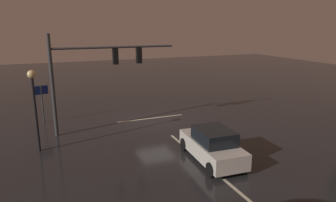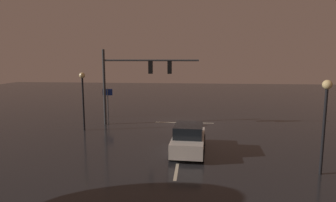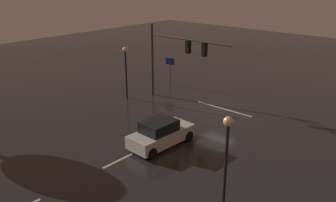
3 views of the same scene
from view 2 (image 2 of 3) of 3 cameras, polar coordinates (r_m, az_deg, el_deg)
name	(u,v)px [view 2 (image 2 of 3)]	position (r m, az deg, el deg)	size (l,w,h in m)	color
ground_plane	(184,125)	(24.28, 3.15, -4.74)	(80.00, 80.00, 0.00)	#232326
traffic_signal_assembly	(135,74)	(23.95, -6.50, 5.19)	(7.84, 0.47, 6.21)	#383A3D
lane_dash_far	(182,138)	(20.41, 2.72, -7.28)	(2.20, 0.16, 0.01)	beige
lane_dash_mid	(176,172)	(14.73, 1.63, -13.60)	(2.20, 0.16, 0.01)	beige
stop_bar	(184,123)	(25.23, 3.24, -4.23)	(5.00, 0.16, 0.01)	beige
car_approaching	(189,139)	(17.35, 4.03, -7.42)	(2.09, 4.44, 1.70)	silver
street_lamp_left_kerb	(325,108)	(15.39, 28.36, -1.23)	(0.44, 0.44, 4.53)	black
street_lamp_right_kerb	(83,89)	(22.99, -16.31, 2.19)	(0.44, 0.44, 4.44)	black
route_sign	(108,96)	(27.97, -11.70, 0.88)	(0.89, 0.25, 2.69)	#383A3D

